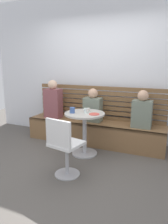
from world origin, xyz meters
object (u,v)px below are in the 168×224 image
object	(u,v)px
person_child_left	(142,111)
white_chair	(64,145)
cafe_table	(85,125)
person_adult	(53,101)
person_child_middle	(93,107)
cup_glass_short	(86,111)
plate_small	(94,114)
cup_espresso_small	(88,110)
cup_mug_blue	(72,110)
booth_bench	(94,132)

from	to	relation	value
person_child_left	white_chair	bearing A→B (deg)	-121.75
cafe_table	person_adult	size ratio (longest dim) A/B	0.95
person_child_middle	cafe_table	bearing A→B (deg)	-82.87
white_chair	cup_glass_short	size ratio (longest dim) A/B	10.63
person_child_middle	plate_small	distance (m)	0.67
cup_espresso_small	cup_glass_short	bearing A→B (deg)	-81.80
cafe_table	cup_mug_blue	distance (m)	0.34
person_child_left	plate_small	distance (m)	0.89
person_child_middle	person_child_left	bearing A→B (deg)	-2.86
white_chair	cup_glass_short	world-z (taller)	white_chair
booth_bench	person_child_middle	distance (m)	0.50
person_child_middle	plate_small	xyz separation A→B (m)	(0.26, -0.62, 0.02)
cup_glass_short	plate_small	xyz separation A→B (m)	(0.16, -0.04, -0.03)
plate_small	white_chair	bearing A→B (deg)	-101.07
cup_glass_short	plate_small	distance (m)	0.17
person_child_middle	plate_small	size ratio (longest dim) A/B	3.79
person_child_left	cup_espresso_small	distance (m)	0.94
person_child_middle	cup_espresso_small	world-z (taller)	person_child_middle
booth_bench	person_adult	distance (m)	1.06
booth_bench	person_adult	size ratio (longest dim) A/B	3.46
person_child_left	cup_glass_short	world-z (taller)	person_child_left
white_chair	person_child_middle	distance (m)	1.42
cup_glass_short	booth_bench	bearing A→B (deg)	96.63
person_adult	plate_small	bearing A→B (deg)	-26.85
person_child_left	plate_small	xyz separation A→B (m)	(-0.68, -0.57, 0.01)
person_adult	cup_glass_short	world-z (taller)	person_adult
person_adult	plate_small	distance (m)	1.25
plate_small	person_adult	bearing A→B (deg)	153.15
cup_mug_blue	cup_espresso_small	size ratio (longest dim) A/B	1.70
person_child_middle	cup_glass_short	xyz separation A→B (m)	(0.10, -0.58, 0.06)
white_chair	person_child_left	distance (m)	1.61
cup_espresso_small	plate_small	size ratio (longest dim) A/B	0.33
white_chair	person_child_middle	bearing A→B (deg)	94.42
cup_espresso_small	cup_glass_short	distance (m)	0.15
booth_bench	white_chair	size ratio (longest dim) A/B	3.18
cup_espresso_small	person_adult	bearing A→B (deg)	158.10
white_chair	cup_mug_blue	size ratio (longest dim) A/B	8.95
cup_mug_blue	plate_small	world-z (taller)	cup_mug_blue
cafe_table	person_child_middle	world-z (taller)	person_child_middle
person_adult	person_child_middle	size ratio (longest dim) A/B	1.21
white_chair	cup_mug_blue	xyz separation A→B (m)	(-0.22, 0.73, 0.32)
person_child_middle	cup_glass_short	bearing A→B (deg)	-80.08
cup_mug_blue	cup_espresso_small	distance (m)	0.31
person_child_left	person_child_middle	bearing A→B (deg)	177.14
white_chair	cup_espresso_small	distance (m)	1.01
person_adult	person_child_left	size ratio (longest dim) A/B	1.17
cafe_table	cup_mug_blue	xyz separation A→B (m)	(-0.19, -0.09, 0.27)
white_chair	cup_espresso_small	bearing A→B (deg)	91.67
person_adult	cup_espresso_small	bearing A→B (deg)	-21.90
person_child_middle	person_adult	bearing A→B (deg)	-176.51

